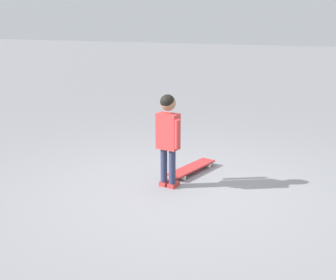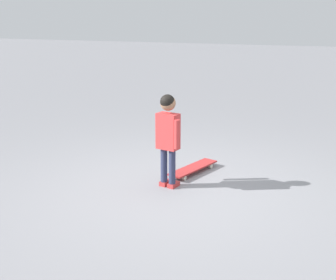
# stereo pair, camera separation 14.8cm
# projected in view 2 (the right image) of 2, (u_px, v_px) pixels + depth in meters

# --- Properties ---
(ground_plane) EXTENTS (50.00, 50.00, 0.00)m
(ground_plane) POSITION_uv_depth(u_px,v_px,m) (181.00, 193.00, 4.95)
(ground_plane) COLOR gray
(child_person) EXTENTS (0.28, 0.33, 1.06)m
(child_person) POSITION_uv_depth(u_px,v_px,m) (168.00, 131.00, 4.96)
(child_person) COLOR #2D3351
(child_person) RESTS_ON ground
(skateboard) EXTENTS (0.82, 0.41, 0.07)m
(skateboard) POSITION_uv_depth(u_px,v_px,m) (193.00, 168.00, 5.57)
(skateboard) COLOR #B22D2D
(skateboard) RESTS_ON ground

